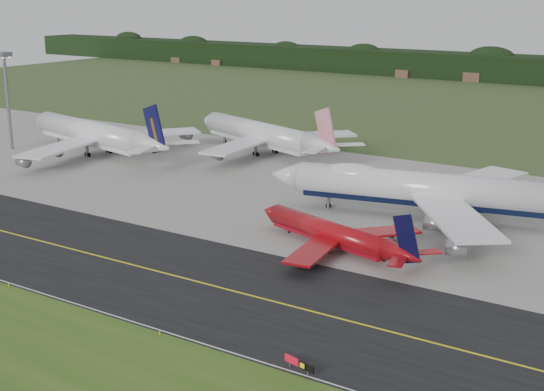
{
  "coord_description": "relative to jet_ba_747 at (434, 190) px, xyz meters",
  "views": [
    {
      "loc": [
        59.28,
        -85.08,
        41.43
      ],
      "look_at": [
        -10.69,
        22.0,
        6.67
      ],
      "focal_mm": 50.0,
      "sensor_mm": 36.0,
      "label": 1
    }
  ],
  "objects": [
    {
      "name": "ground",
      "position": [
        -10.38,
        -44.87,
        -5.66
      ],
      "size": [
        600.0,
        600.0,
        0.0
      ],
      "primitive_type": "plane",
      "color": "#374620",
      "rests_on": "ground"
    },
    {
      "name": "jet_navy_gold",
      "position": [
        -94.78,
        6.97,
        -0.44
      ],
      "size": [
        61.17,
        52.47,
        15.87
      ],
      "color": "white",
      "rests_on": "ground"
    },
    {
      "name": "taxiway_edge_line",
      "position": [
        -10.38,
        -64.37,
        -5.63
      ],
      "size": [
        400.0,
        0.25,
        0.0
      ],
      "primitive_type": "cube",
      "color": "silver",
      "rests_on": "taxiway"
    },
    {
      "name": "taxiway",
      "position": [
        -10.38,
        -48.87,
        -5.65
      ],
      "size": [
        400.0,
        32.0,
        0.02
      ],
      "primitive_type": "cube",
      "color": "black",
      "rests_on": "ground"
    },
    {
      "name": "taxiway_sign",
      "position": [
        9.46,
        -64.04,
        -4.61
      ],
      "size": [
        4.39,
        1.21,
        1.49
      ],
      "color": "slate",
      "rests_on": "ground"
    },
    {
      "name": "jet_ba_747",
      "position": [
        0.0,
        0.0,
        0.0
      ],
      "size": [
        65.71,
        53.6,
        16.63
      ],
      "color": "white",
      "rests_on": "ground"
    },
    {
      "name": "apron",
      "position": [
        -10.38,
        6.13,
        -5.65
      ],
      "size": [
        400.0,
        78.0,
        0.01
      ],
      "primitive_type": "cube",
      "color": "gray",
      "rests_on": "ground"
    },
    {
      "name": "edge_marker_left",
      "position": [
        -38.81,
        -65.37,
        -5.41
      ],
      "size": [
        0.16,
        0.16,
        0.5
      ],
      "primitive_type": "cylinder",
      "color": "yellow",
      "rests_on": "ground"
    },
    {
      "name": "grass_verge",
      "position": [
        -10.38,
        -79.87,
        -5.65
      ],
      "size": [
        400.0,
        30.0,
        0.01
      ],
      "primitive_type": "cube",
      "color": "#2D5117",
      "rests_on": "ground"
    },
    {
      "name": "floodlight_mast",
      "position": [
        -119.45,
        -0.65,
        12.15
      ],
      "size": [
        3.21,
        3.21,
        25.86
      ],
      "color": "slate",
      "rests_on": "ground"
    },
    {
      "name": "jet_star_tail",
      "position": [
        -58.52,
        31.18,
        -0.59
      ],
      "size": [
        56.08,
        45.56,
        15.21
      ],
      "color": "white",
      "rests_on": "ground"
    },
    {
      "name": "edge_marker_center",
      "position": [
        -10.02,
        -65.37,
        -5.41
      ],
      "size": [
        0.16,
        0.16,
        0.5
      ],
      "primitive_type": "cylinder",
      "color": "yellow",
      "rests_on": "ground"
    },
    {
      "name": "taxiway_centreline",
      "position": [
        -10.38,
        -48.87,
        -5.63
      ],
      "size": [
        400.0,
        0.4,
        0.0
      ],
      "primitive_type": "cube",
      "color": "yellow",
      "rests_on": "taxiway"
    },
    {
      "name": "jet_red_737",
      "position": [
        -6.89,
        -25.45,
        -2.96
      ],
      "size": [
        35.41,
        28.18,
        9.75
      ],
      "color": "maroon",
      "rests_on": "ground"
    }
  ]
}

